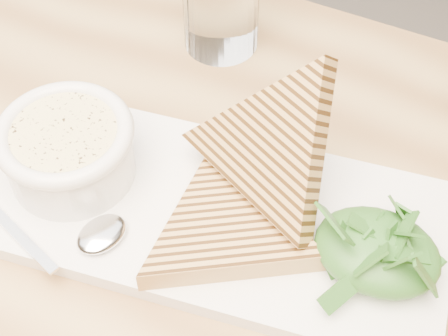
% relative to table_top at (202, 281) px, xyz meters
% --- Properties ---
extents(table_top, '(1.12, 0.77, 0.04)m').
position_rel_table_top_xyz_m(table_top, '(0.00, 0.00, 0.00)').
color(table_top, '#A98750').
rests_on(table_top, ground).
extents(table_leg_bl, '(0.06, 0.06, 0.70)m').
position_rel_table_top_xyz_m(table_leg_bl, '(-0.50, 0.32, -0.37)').
color(table_leg_bl, '#A98750').
rests_on(table_leg_bl, ground).
extents(platter, '(0.42, 0.23, 0.02)m').
position_rel_table_top_xyz_m(platter, '(-0.01, 0.05, 0.03)').
color(platter, white).
rests_on(platter, table_top).
extents(soup_bowl, '(0.11, 0.11, 0.04)m').
position_rel_table_top_xyz_m(soup_bowl, '(-0.14, 0.04, 0.06)').
color(soup_bowl, white).
rests_on(soup_bowl, platter).
extents(soup, '(0.09, 0.09, 0.01)m').
position_rel_table_top_xyz_m(soup, '(-0.14, 0.04, 0.08)').
color(soup, '#DACA83').
rests_on(soup, soup_bowl).
extents(bowl_rim, '(0.12, 0.12, 0.01)m').
position_rel_table_top_xyz_m(bowl_rim, '(-0.14, 0.04, 0.09)').
color(bowl_rim, white).
rests_on(bowl_rim, soup_bowl).
extents(sandwich_flat, '(0.24, 0.24, 0.02)m').
position_rel_table_top_xyz_m(sandwich_flat, '(0.01, 0.03, 0.05)').
color(sandwich_flat, tan).
rests_on(sandwich_flat, platter).
extents(sandwich_lean, '(0.24, 0.24, 0.19)m').
position_rel_table_top_xyz_m(sandwich_lean, '(0.02, 0.09, 0.09)').
color(sandwich_lean, tan).
rests_on(sandwich_lean, sandwich_flat).
extents(salad_base, '(0.10, 0.08, 0.04)m').
position_rel_table_top_xyz_m(salad_base, '(0.13, 0.05, 0.06)').
color(salad_base, '#184917').
rests_on(salad_base, platter).
extents(arugula_pile, '(0.11, 0.10, 0.05)m').
position_rel_table_top_xyz_m(arugula_pile, '(0.13, 0.05, 0.06)').
color(arugula_pile, '#3C7226').
rests_on(arugula_pile, platter).
extents(spoon_bowl, '(0.05, 0.05, 0.01)m').
position_rel_table_top_xyz_m(spoon_bowl, '(-0.08, -0.02, 0.04)').
color(spoon_bowl, silver).
rests_on(spoon_bowl, platter).
extents(spoon_handle, '(0.11, 0.05, 0.00)m').
position_rel_table_top_xyz_m(spoon_handle, '(-0.15, -0.04, 0.04)').
color(spoon_handle, silver).
rests_on(spoon_handle, platter).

